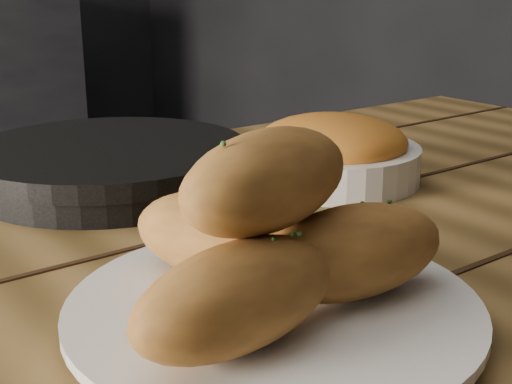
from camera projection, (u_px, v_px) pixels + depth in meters
The scene contains 5 objects.
table at pixel (279, 368), 0.62m from camera, with size 1.48×0.88×0.75m.
plate at pixel (274, 312), 0.48m from camera, with size 0.28×0.28×0.02m.
bread_rolls at pixel (271, 241), 0.46m from camera, with size 0.25×0.21×0.12m.
skillet at pixel (112, 163), 0.79m from camera, with size 0.44×0.31×0.05m.
bowl at pixel (332, 152), 0.81m from camera, with size 0.20×0.20×0.07m.
Camera 1 is at (0.36, -1.03, 0.98)m, focal length 50.00 mm.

